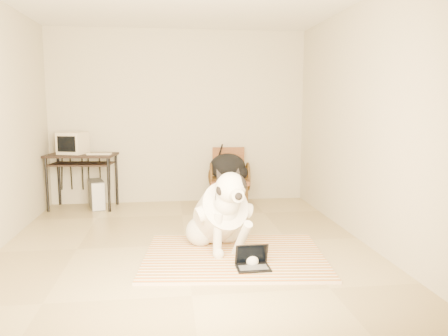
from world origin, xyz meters
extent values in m
plane|color=tan|center=(0.00, 0.00, 0.00)|extent=(4.50, 4.50, 0.00)
plane|color=#BCB29A|center=(0.00, 2.25, 1.35)|extent=(4.50, 0.00, 4.50)
plane|color=#BCB29A|center=(0.00, -2.25, 1.35)|extent=(4.50, 0.00, 4.50)
plane|color=#BCB29A|center=(2.00, 0.00, 1.35)|extent=(0.00, 4.50, 4.50)
cube|color=orange|center=(0.42, -1.02, 0.01)|extent=(1.84, 0.47, 0.02)
cube|color=#3D803F|center=(0.45, -0.74, 0.01)|extent=(1.84, 0.47, 0.02)
cube|color=#754D90|center=(0.48, -0.46, 0.01)|extent=(1.84, 0.47, 0.02)
cube|color=gold|center=(0.51, -0.18, 0.01)|extent=(1.84, 0.47, 0.02)
cube|color=beige|center=(0.54, 0.09, 0.01)|extent=(1.84, 0.47, 0.02)
sphere|color=silver|center=(0.16, -0.06, 0.17)|extent=(0.33, 0.33, 0.33)
sphere|color=silver|center=(0.47, 0.01, 0.17)|extent=(0.33, 0.33, 0.33)
ellipsoid|color=silver|center=(0.32, -0.04, 0.19)|extent=(0.40, 0.37, 0.33)
ellipsoid|color=silver|center=(0.36, -0.23, 0.42)|extent=(0.56, 0.82, 0.71)
cylinder|color=silver|center=(0.36, -0.22, 0.42)|extent=(0.61, 0.72, 0.65)
sphere|color=silver|center=(0.41, -0.44, 0.57)|extent=(0.28, 0.28, 0.28)
sphere|color=silver|center=(0.43, -0.54, 0.74)|extent=(0.30, 0.30, 0.30)
ellipsoid|color=black|center=(0.47, -0.53, 0.76)|extent=(0.23, 0.26, 0.22)
cylinder|color=silver|center=(0.46, -0.67, 0.70)|extent=(0.16, 0.18, 0.13)
sphere|color=black|center=(0.47, -0.75, 0.70)|extent=(0.07, 0.07, 0.07)
cone|color=black|center=(0.32, -0.50, 0.86)|extent=(0.15, 0.16, 0.19)
cone|color=black|center=(0.51, -0.45, 0.86)|extent=(0.16, 0.17, 0.19)
torus|color=silver|center=(0.41, -0.46, 0.62)|extent=(0.29, 0.19, 0.24)
cylinder|color=silver|center=(0.31, -0.47, 0.24)|extent=(0.12, 0.15, 0.45)
cylinder|color=silver|center=(0.54, -0.56, 0.22)|extent=(0.17, 0.42, 0.46)
sphere|color=silver|center=(0.31, -0.50, 0.05)|extent=(0.12, 0.12, 0.12)
sphere|color=silver|center=(0.61, -0.75, 0.06)|extent=(0.12, 0.12, 0.12)
cone|color=black|center=(0.24, 0.24, 0.06)|extent=(0.30, 0.43, 0.11)
cube|color=black|center=(0.60, -0.85, 0.03)|extent=(0.32, 0.23, 0.02)
cube|color=#525255|center=(0.60, -0.86, 0.04)|extent=(0.27, 0.13, 0.00)
cube|color=black|center=(0.60, -0.78, 0.14)|extent=(0.31, 0.08, 0.20)
cube|color=black|center=(0.60, -0.78, 0.14)|extent=(0.28, 0.07, 0.18)
cube|color=black|center=(-1.46, 1.95, 0.80)|extent=(1.05, 0.67, 0.03)
cube|color=black|center=(-1.46, 1.89, 0.68)|extent=(0.93, 0.55, 0.02)
cylinder|color=black|center=(-1.93, 1.78, 0.39)|extent=(0.04, 0.04, 0.79)
cylinder|color=black|center=(-1.87, 2.23, 0.39)|extent=(0.04, 0.04, 0.79)
cylinder|color=black|center=(-1.04, 1.66, 0.39)|extent=(0.04, 0.04, 0.79)
cylinder|color=black|center=(-0.98, 2.12, 0.39)|extent=(0.04, 0.04, 0.79)
cube|color=beige|center=(-1.59, 2.00, 0.98)|extent=(0.45, 0.44, 0.32)
cube|color=black|center=(-1.64, 1.84, 0.98)|extent=(0.27, 0.11, 0.23)
cube|color=beige|center=(-1.18, 1.84, 0.83)|extent=(0.36, 0.16, 0.02)
cube|color=#525255|center=(-1.26, 1.92, 0.21)|extent=(0.31, 0.48, 0.42)
cube|color=silver|center=(-1.20, 1.70, 0.21)|extent=(0.18, 0.06, 0.40)
cube|color=brown|center=(0.74, 1.80, 0.39)|extent=(0.62, 0.60, 0.06)
cylinder|color=#35220E|center=(0.74, 1.80, 0.43)|extent=(0.54, 0.54, 0.04)
cube|color=brown|center=(0.76, 2.06, 0.66)|extent=(0.50, 0.08, 0.44)
cylinder|color=#35220E|center=(0.48, 1.58, 0.18)|extent=(0.04, 0.04, 0.36)
cylinder|color=#35220E|center=(0.52, 2.06, 0.18)|extent=(0.04, 0.04, 0.36)
cylinder|color=#35220E|center=(0.96, 1.54, 0.18)|extent=(0.04, 0.04, 0.36)
cylinder|color=#35220E|center=(1.00, 2.02, 0.18)|extent=(0.04, 0.04, 0.36)
ellipsoid|color=black|center=(0.71, 1.81, 0.61)|extent=(0.55, 0.46, 0.41)
ellipsoid|color=black|center=(0.85, 1.76, 0.53)|extent=(0.34, 0.28, 0.24)
cube|color=white|center=(0.56, 1.17, 0.01)|extent=(0.24, 0.33, 0.03)
cube|color=gray|center=(0.56, 1.17, 0.06)|extent=(0.23, 0.32, 0.10)
cube|color=#A32715|center=(0.56, 1.17, 0.10)|extent=(0.11, 0.16, 0.02)
cube|color=white|center=(0.70, 1.17, 0.01)|extent=(0.19, 0.34, 0.03)
cube|color=gray|center=(0.70, 1.17, 0.06)|extent=(0.18, 0.33, 0.10)
cube|color=#A32715|center=(0.70, 1.17, 0.10)|extent=(0.08, 0.17, 0.02)
camera|label=1|loc=(-0.16, -4.70, 1.55)|focal=35.00mm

